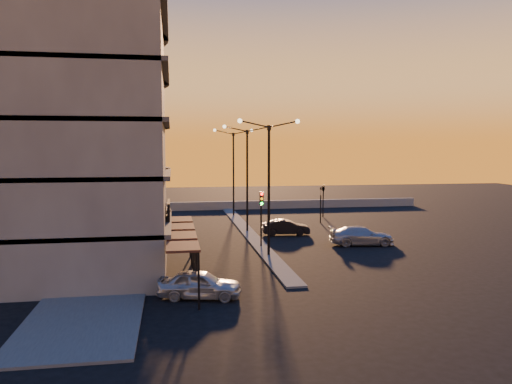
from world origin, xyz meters
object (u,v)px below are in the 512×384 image
at_px(streetlamp_mid, 247,169).
at_px(traffic_light_main, 261,210).
at_px(car_sedan, 286,227).
at_px(car_hatchback, 200,284).
at_px(car_wagon, 362,236).

xyz_separation_m(streetlamp_mid, traffic_light_main, (0.00, -7.13, -2.70)).
bearing_deg(car_sedan, streetlamp_mid, 62.61).
xyz_separation_m(car_hatchback, car_sedan, (8.33, 16.77, -0.05)).
bearing_deg(car_wagon, traffic_light_main, 95.19).
bearing_deg(car_hatchback, car_wagon, -36.29).
distance_m(car_sedan, car_wagon, 7.09).
relative_size(car_hatchback, car_wagon, 0.84).
bearing_deg(car_sedan, car_hatchback, 159.99).
height_order(streetlamp_mid, car_wagon, streetlamp_mid).
relative_size(car_hatchback, car_sedan, 1.04).
height_order(car_hatchback, car_wagon, car_wagon).
bearing_deg(traffic_light_main, car_sedan, 58.85).
distance_m(streetlamp_mid, car_wagon, 11.77).
distance_m(streetlamp_mid, traffic_light_main, 7.62).
distance_m(car_hatchback, car_sedan, 18.73).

